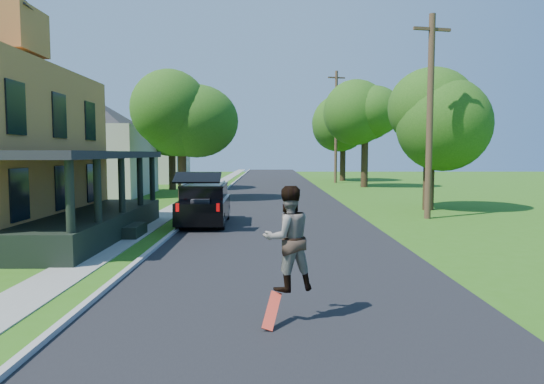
{
  "coord_description": "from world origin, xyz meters",
  "views": [
    {
      "loc": [
        -0.42,
        -11.62,
        3.04
      ],
      "look_at": [
        -0.34,
        3.0,
        1.88
      ],
      "focal_mm": 32.0,
      "sensor_mm": 36.0,
      "label": 1
    }
  ],
  "objects_px": {
    "skateboarder": "(288,238)",
    "utility_pole_near": "(430,114)",
    "black_suv": "(204,204)",
    "tree_right_near": "(429,112)"
  },
  "relations": [
    {
      "from": "black_suv",
      "to": "skateboarder",
      "type": "relative_size",
      "value": 2.66
    },
    {
      "from": "tree_right_near",
      "to": "utility_pole_near",
      "type": "relative_size",
      "value": 0.85
    },
    {
      "from": "skateboarder",
      "to": "utility_pole_near",
      "type": "xyz_separation_m",
      "value": [
        7.09,
        13.89,
        3.33
      ]
    },
    {
      "from": "black_suv",
      "to": "tree_right_near",
      "type": "xyz_separation_m",
      "value": [
        11.33,
        5.44,
        4.37
      ]
    },
    {
      "from": "skateboarder",
      "to": "tree_right_near",
      "type": "distance_m",
      "value": 19.64
    },
    {
      "from": "tree_right_near",
      "to": "black_suv",
      "type": "bearing_deg",
      "value": -154.36
    },
    {
      "from": "utility_pole_near",
      "to": "black_suv",
      "type": "bearing_deg",
      "value": 178.88
    },
    {
      "from": "skateboarder",
      "to": "tree_right_near",
      "type": "xyz_separation_m",
      "value": [
        8.22,
        17.44,
        3.74
      ]
    },
    {
      "from": "skateboarder",
      "to": "black_suv",
      "type": "bearing_deg",
      "value": -96.01
    },
    {
      "from": "skateboarder",
      "to": "utility_pole_near",
      "type": "height_order",
      "value": "utility_pole_near"
    }
  ]
}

